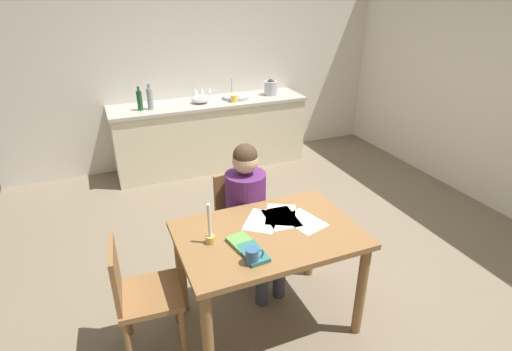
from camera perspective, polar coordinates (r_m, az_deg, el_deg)
name	(u,v)px	position (r m, az deg, el deg)	size (l,w,h in m)	color
ground_plane	(284,258)	(3.82, 3.92, -11.53)	(5.20, 5.20, 0.04)	#7A6B56
wall_back	(200,65)	(5.57, -7.96, 15.23)	(5.20, 0.12, 2.60)	silver
kitchen_counter	(211,134)	(5.46, -6.41, 5.84)	(2.53, 0.64, 0.90)	beige
dining_table	(268,247)	(2.79, 1.77, -10.13)	(1.21, 0.81, 0.78)	olive
chair_at_table	(242,219)	(3.39, -2.06, -6.17)	(0.45, 0.45, 0.88)	olive
person_seated	(250,208)	(3.18, -0.86, -4.62)	(0.38, 0.62, 1.19)	#592666
chair_side_empty	(140,293)	(2.80, -16.12, -15.72)	(0.43, 0.43, 0.86)	olive
coffee_mug	(253,256)	(2.42, -0.50, -11.34)	(0.12, 0.08, 0.10)	#33598C
candlestick	(210,232)	(2.59, -6.53, -7.98)	(0.06, 0.06, 0.28)	gold
book_magazine	(253,253)	(2.51, -0.45, -10.93)	(0.13, 0.23, 0.03)	#316D6A
book_cookery	(242,243)	(2.60, -2.02, -9.46)	(0.14, 0.19, 0.03)	#629F47
paper_letter	(281,214)	(2.91, 3.53, -5.52)	(0.21, 0.30, 0.00)	white
paper_bill	(304,221)	(2.85, 6.76, -6.43)	(0.21, 0.30, 0.00)	white
paper_envelope	(262,221)	(2.84, 0.85, -6.40)	(0.21, 0.30, 0.00)	white
paper_receipt	(281,218)	(2.87, 3.60, -6.00)	(0.21, 0.30, 0.00)	white
sink_unit	(236,97)	(5.43, -2.82, 11.08)	(0.36, 0.36, 0.24)	#B2B7BC
bottle_oil	(140,100)	(5.06, -16.14, 10.20)	(0.06, 0.06, 0.29)	#194C23
bottle_vinegar	(150,98)	(5.07, -14.76, 10.49)	(0.07, 0.07, 0.31)	#8C999E
mixing_bowl	(200,99)	(5.25, -7.90, 10.66)	(0.22, 0.22, 0.10)	white
stovetop_kettle	(271,88)	(5.59, 2.09, 12.32)	(0.18, 0.18, 0.22)	#B7BABF
wine_glass_near_sink	(209,90)	(5.45, -6.66, 11.92)	(0.07, 0.07, 0.15)	silver
wine_glass_by_kettle	(202,91)	(5.42, -7.70, 11.80)	(0.07, 0.07, 0.15)	silver
wine_glass_back_left	(195,91)	(5.40, -8.60, 11.69)	(0.07, 0.07, 0.15)	silver
teacup_on_counter	(234,98)	(5.26, -3.12, 10.83)	(0.12, 0.09, 0.09)	#F2CC4C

